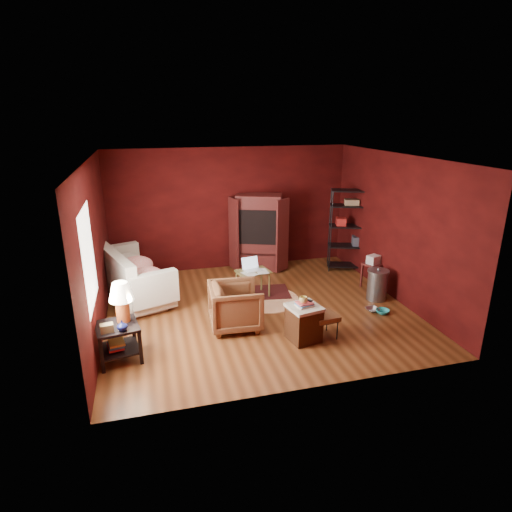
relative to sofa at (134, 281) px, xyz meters
The scene contains 18 objects.
room 2.71m from the sofa, 28.41° to the right, with size 5.54×5.04×2.84m.
sofa is the anchor object (origin of this frame).
armchair 2.41m from the sofa, 45.77° to the right, with size 0.84×0.79×0.86m, color black.
pet_bowl_steel 4.63m from the sofa, 22.64° to the right, with size 0.25×0.06×0.25m, color #AAACB1.
pet_bowl_turquoise 4.80m from the sofa, 23.47° to the right, with size 0.24×0.08×0.24m, color teal.
vase 2.48m from the sofa, 92.99° to the right, with size 0.15×0.16×0.15m, color #0C0F3C.
mug 3.60m from the sofa, 43.07° to the right, with size 0.13×0.10×0.13m, color #D5BE68.
side_table 2.25m from the sofa, 94.33° to the right, with size 0.69×0.69×1.18m.
sofa_cushions 0.11m from the sofa, 141.75° to the right, with size 1.57×2.40×0.94m.
hamper 3.59m from the sofa, 42.57° to the right, with size 0.57×0.57×0.69m.
footstool 3.86m from the sofa, 38.97° to the right, with size 0.45×0.45×0.41m.
rug_round 2.64m from the sofa, 16.88° to the right, with size 1.42×1.42×0.01m.
rug_oriental 2.55m from the sofa, ahead, with size 1.23×0.90×0.01m.
laptop_desk 2.35m from the sofa, 13.15° to the right, with size 0.70×0.59×0.78m.
tv_armoire 3.06m from the sofa, 19.72° to the left, with size 1.30×1.02×1.76m.
wire_shelving 4.91m from the sofa, ahead, with size 1.00×0.68×1.89m.
small_stand 4.89m from the sofa, ahead, with size 0.46×0.46×0.71m.
trash_can 4.79m from the sofa, 15.76° to the right, with size 0.50×0.50×0.66m.
Camera 1 is at (-1.91, -7.04, 3.51)m, focal length 30.00 mm.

